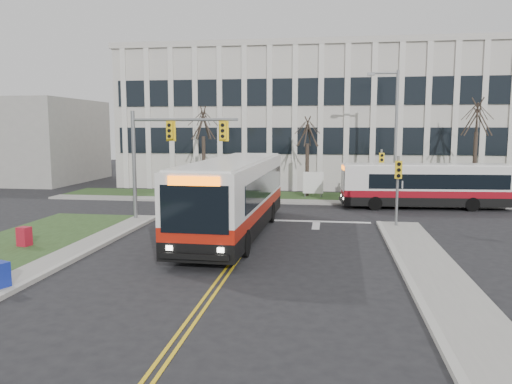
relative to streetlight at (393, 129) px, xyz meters
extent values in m
plane|color=black|center=(-8.03, -16.20, -5.19)|extent=(120.00, 120.00, 0.00)
cube|color=#9E9B93|center=(-15.03, -21.20, -5.12)|extent=(1.20, 26.00, 0.14)
cube|color=#9E9B93|center=(-0.53, -21.20, -5.12)|extent=(2.00, 26.00, 0.14)
cube|color=#9E9B93|center=(-3.03, -1.00, -5.12)|extent=(44.00, 1.60, 0.14)
cube|color=#2A421C|center=(-3.03, 1.80, -5.13)|extent=(44.00, 5.00, 0.12)
cube|color=beige|center=(-3.03, 13.80, 0.81)|extent=(40.00, 16.00, 12.00)
cube|color=#9E9B93|center=(-34.03, 9.80, -1.19)|extent=(12.00, 12.00, 8.00)
cylinder|color=slate|center=(-15.33, -9.00, -2.09)|extent=(0.22, 0.22, 6.20)
cylinder|color=slate|center=(-12.33, -9.00, 0.51)|extent=(6.00, 0.16, 0.16)
cube|color=yellow|center=(-13.13, -9.15, -0.09)|extent=(0.34, 0.24, 0.92)
cube|color=yellow|center=(-10.13, -9.15, -0.09)|extent=(0.34, 0.24, 0.92)
cylinder|color=slate|center=(-0.83, -9.20, -3.29)|extent=(0.14, 0.14, 3.80)
cube|color=yellow|center=(-0.83, -9.40, -2.09)|extent=(0.34, 0.24, 0.92)
cylinder|color=slate|center=(-0.83, -0.70, -3.29)|extent=(0.14, 0.14, 3.80)
cube|color=yellow|center=(-0.83, -0.90, -2.09)|extent=(0.34, 0.24, 0.92)
cylinder|color=slate|center=(0.17, 0.00, -0.59)|extent=(0.20, 0.20, 9.20)
cylinder|color=slate|center=(-0.73, 0.00, 3.81)|extent=(1.80, 0.14, 0.14)
cube|color=slate|center=(-1.63, 0.00, 3.76)|extent=(0.50, 0.25, 0.18)
cylinder|color=slate|center=(-6.13, 1.30, -4.69)|extent=(0.08, 0.08, 1.00)
cylinder|color=slate|center=(-4.93, 1.30, -4.69)|extent=(0.08, 0.08, 1.00)
cube|color=white|center=(-5.53, 1.30, -3.99)|extent=(1.50, 0.12, 1.60)
cylinder|color=#42352B|center=(-14.03, 1.80, -2.88)|extent=(0.28, 0.28, 4.62)
cylinder|color=#42352B|center=(-6.03, 2.00, -3.15)|extent=(0.28, 0.28, 4.09)
cylinder|color=#42352B|center=(5.97, 1.80, -2.72)|extent=(0.28, 0.28, 4.95)
cube|color=navy|center=(-14.83, -21.67, -4.72)|extent=(0.63, 0.60, 0.95)
cube|color=#A71527|center=(-17.53, -16.24, -4.72)|extent=(0.58, 0.54, 0.95)
camera|label=1|loc=(-4.40, -35.90, 0.02)|focal=35.00mm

